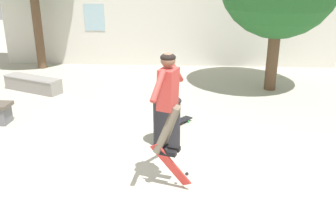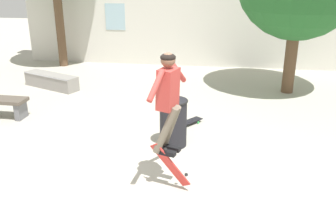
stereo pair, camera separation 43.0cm
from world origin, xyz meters
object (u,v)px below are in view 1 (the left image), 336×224
object	(u,v)px
skate_ledge	(33,84)
skater	(168,95)
skateboard_resting	(178,122)
trash_bin	(167,122)
skateboard_flipping	(171,165)

from	to	relation	value
skate_ledge	skater	size ratio (longest dim) A/B	1.17
skater	skateboard_resting	world-z (taller)	skater
trash_bin	skateboard_resting	bearing A→B (deg)	80.14
skater	skateboard_resting	xyz separation A→B (m)	(0.06, 2.47, -1.44)
skateboard_resting	skateboard_flipping	bearing A→B (deg)	37.63
skater	skateboard_flipping	bearing A→B (deg)	-40.33
skater	skateboard_resting	distance (m)	2.85
skate_ledge	skater	distance (m)	6.35
skater	trash_bin	bearing A→B (deg)	112.18
skate_ledge	trash_bin	size ratio (longest dim) A/B	1.94
skateboard_flipping	skateboard_resting	distance (m)	2.56
trash_bin	skater	bearing A→B (deg)	-85.37
skate_ledge	skateboard_flipping	size ratio (longest dim) A/B	2.39
skate_ledge	trash_bin	distance (m)	5.12
skate_ledge	skateboard_flipping	world-z (taller)	skateboard_flipping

